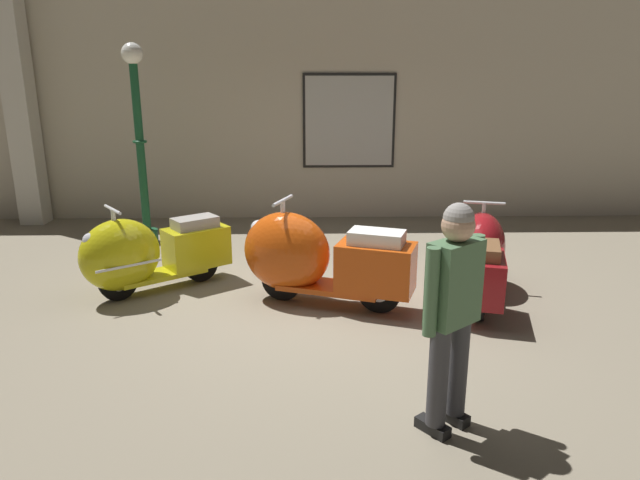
{
  "coord_description": "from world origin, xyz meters",
  "views": [
    {
      "loc": [
        -0.14,
        -5.48,
        2.24
      ],
      "look_at": [
        -0.01,
        0.3,
        0.58
      ],
      "focal_mm": 32.12,
      "sensor_mm": 36.0,
      "label": 1
    }
  ],
  "objects_px": {
    "scooter_0": "(145,253)",
    "lamppost": "(140,139)",
    "visitor_0": "(453,304)",
    "scooter_1": "(313,258)",
    "scooter_2": "(481,257)"
  },
  "relations": [
    {
      "from": "scooter_0",
      "to": "lamppost",
      "type": "distance_m",
      "value": 2.27
    },
    {
      "from": "lamppost",
      "to": "visitor_0",
      "type": "relative_size",
      "value": 1.74
    },
    {
      "from": "scooter_1",
      "to": "lamppost",
      "type": "bearing_deg",
      "value": -25.45
    },
    {
      "from": "lamppost",
      "to": "scooter_0",
      "type": "bearing_deg",
      "value": -75.21
    },
    {
      "from": "scooter_1",
      "to": "lamppost",
      "type": "relative_size",
      "value": 0.68
    },
    {
      "from": "scooter_2",
      "to": "lamppost",
      "type": "height_order",
      "value": "lamppost"
    },
    {
      "from": "scooter_1",
      "to": "lamppost",
      "type": "height_order",
      "value": "lamppost"
    },
    {
      "from": "lamppost",
      "to": "visitor_0",
      "type": "distance_m",
      "value": 5.49
    },
    {
      "from": "scooter_0",
      "to": "scooter_2",
      "type": "distance_m",
      "value": 3.52
    },
    {
      "from": "scooter_0",
      "to": "scooter_1",
      "type": "height_order",
      "value": "scooter_1"
    },
    {
      "from": "lamppost",
      "to": "scooter_1",
      "type": "bearing_deg",
      "value": -45.1
    },
    {
      "from": "scooter_1",
      "to": "scooter_2",
      "type": "xyz_separation_m",
      "value": [
        1.75,
        0.15,
        -0.05
      ]
    },
    {
      "from": "scooter_2",
      "to": "visitor_0",
      "type": "height_order",
      "value": "visitor_0"
    },
    {
      "from": "scooter_0",
      "to": "lamppost",
      "type": "bearing_deg",
      "value": -111.55
    },
    {
      "from": "visitor_0",
      "to": "scooter_2",
      "type": "bearing_deg",
      "value": -59.56
    }
  ]
}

